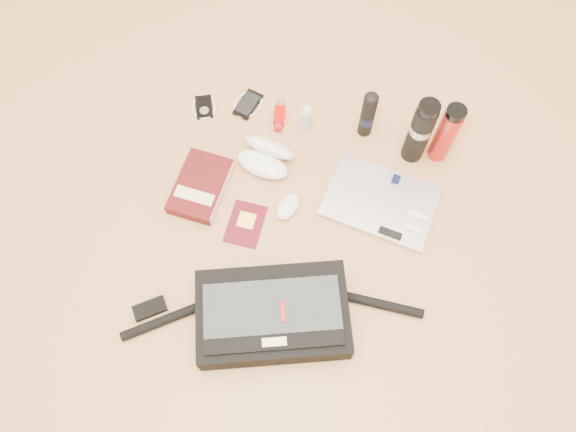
# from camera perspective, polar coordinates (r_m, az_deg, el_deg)

# --- Properties ---
(ground) EXTENTS (4.00, 4.00, 0.00)m
(ground) POSITION_cam_1_polar(r_m,az_deg,el_deg) (1.66, 0.44, -2.83)
(ground) COLOR tan
(ground) RESTS_ON ground
(messenger_bag) EXTENTS (0.79, 0.38, 0.12)m
(messenger_bag) POSITION_cam_1_polar(r_m,az_deg,el_deg) (1.54, -1.64, -10.03)
(messenger_bag) COLOR black
(messenger_bag) RESTS_ON ground
(laptop) EXTENTS (0.35, 0.26, 0.03)m
(laptop) POSITION_cam_1_polar(r_m,az_deg,el_deg) (1.73, 9.42, 1.41)
(laptop) COLOR #ACACAF
(laptop) RESTS_ON ground
(book) EXTENTS (0.15, 0.22, 0.04)m
(book) POSITION_cam_1_polar(r_m,az_deg,el_deg) (1.74, -8.83, 2.99)
(book) COLOR #440C0D
(book) RESTS_ON ground
(passport) EXTENTS (0.10, 0.14, 0.01)m
(passport) POSITION_cam_1_polar(r_m,az_deg,el_deg) (1.69, -4.34, -0.79)
(passport) COLOR #4F0A15
(passport) RESTS_ON ground
(mouse) EXTENTS (0.08, 0.11, 0.03)m
(mouse) POSITION_cam_1_polar(r_m,az_deg,el_deg) (1.69, -0.01, 0.96)
(mouse) COLOR white
(mouse) RESTS_ON ground
(sunglasses_case) EXTENTS (0.19, 0.16, 0.10)m
(sunglasses_case) POSITION_cam_1_polar(r_m,az_deg,el_deg) (1.75, -2.25, 6.08)
(sunglasses_case) COLOR white
(sunglasses_case) RESTS_ON ground
(ipod) EXTENTS (0.10, 0.10, 0.01)m
(ipod) POSITION_cam_1_polar(r_m,az_deg,el_deg) (1.90, -8.53, 10.90)
(ipod) COLOR black
(ipod) RESTS_ON ground
(phone) EXTENTS (0.10, 0.12, 0.01)m
(phone) POSITION_cam_1_polar(r_m,az_deg,el_deg) (1.89, -4.08, 11.24)
(phone) COLOR black
(phone) RESTS_ON ground
(inhaler) EXTENTS (0.05, 0.12, 0.03)m
(inhaler) POSITION_cam_1_polar(r_m,az_deg,el_deg) (1.85, -0.87, 10.23)
(inhaler) COLOR #BD0500
(inhaler) RESTS_ON ground
(spray_bottle) EXTENTS (0.04, 0.04, 0.12)m
(spray_bottle) POSITION_cam_1_polar(r_m,az_deg,el_deg) (1.80, 1.86, 9.73)
(spray_bottle) COLOR #A3C0D5
(spray_bottle) RESTS_ON ground
(aerosol_can) EXTENTS (0.05, 0.05, 0.19)m
(aerosol_can) POSITION_cam_1_polar(r_m,az_deg,el_deg) (1.78, 8.12, 10.20)
(aerosol_can) COLOR black
(aerosol_can) RESTS_ON ground
(thermos_black) EXTENTS (0.08, 0.08, 0.26)m
(thermos_black) POSITION_cam_1_polar(r_m,az_deg,el_deg) (1.73, 13.27, 8.38)
(thermos_black) COLOR black
(thermos_black) RESTS_ON ground
(thermos_red) EXTENTS (0.08, 0.08, 0.24)m
(thermos_red) POSITION_cam_1_polar(r_m,az_deg,el_deg) (1.76, 15.77, 8.07)
(thermos_red) COLOR #A91C15
(thermos_red) RESTS_ON ground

